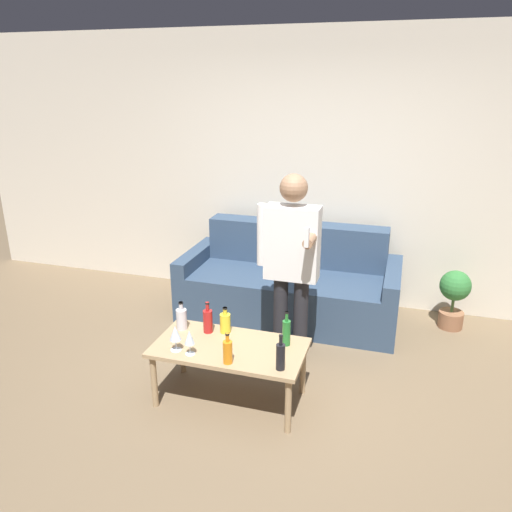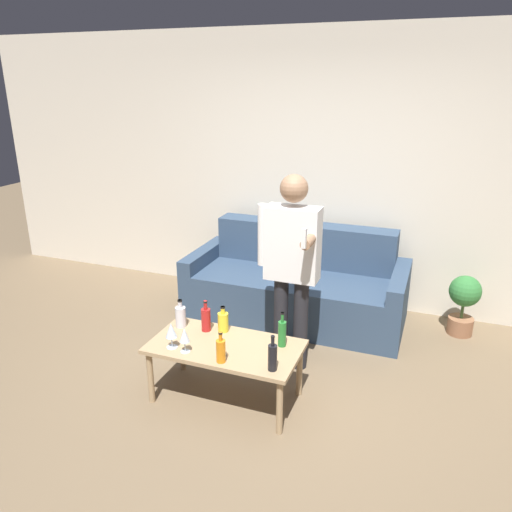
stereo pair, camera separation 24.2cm
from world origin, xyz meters
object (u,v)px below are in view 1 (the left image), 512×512
at_px(coffee_table, 230,352).
at_px(person_standing_front, 291,258).
at_px(couch, 290,285).
at_px(bottle_orange, 280,356).

distance_m(coffee_table, person_standing_front, 0.85).
xyz_separation_m(coffee_table, person_standing_front, (0.30, 0.60, 0.53)).
xyz_separation_m(couch, person_standing_front, (0.21, -0.90, 0.61)).
bearing_deg(couch, person_standing_front, -77.06).
height_order(coffee_table, bottle_orange, bottle_orange).
bearing_deg(bottle_orange, coffee_table, 155.72).
bearing_deg(coffee_table, bottle_orange, -24.28).
bearing_deg(coffee_table, person_standing_front, 63.63).
xyz_separation_m(couch, bottle_orange, (0.33, -1.69, 0.22)).
bearing_deg(bottle_orange, person_standing_front, 98.75).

